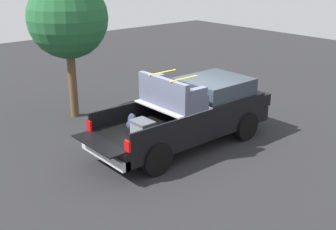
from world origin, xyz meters
TOP-DOWN VIEW (x-y plane):
  - ground_plane at (0.00, 0.00)m, footprint 40.00×40.00m
  - pickup_truck at (0.37, -0.00)m, footprint 6.05×2.06m
  - tree_background at (-1.18, 4.38)m, footprint 2.66×2.66m
  - trash_can at (3.41, 2.89)m, footprint 0.60×0.60m

SIDE VIEW (x-z plane):
  - ground_plane at x=0.00m, z-range 0.00..0.00m
  - trash_can at x=3.41m, z-range 0.01..0.99m
  - pickup_truck at x=0.37m, z-range -0.15..2.08m
  - tree_background at x=-1.18m, z-range 1.02..5.75m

